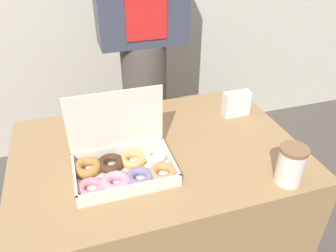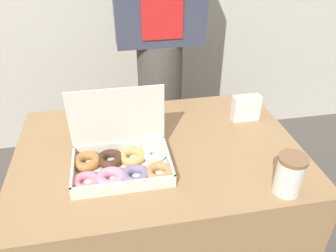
# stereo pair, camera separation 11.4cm
# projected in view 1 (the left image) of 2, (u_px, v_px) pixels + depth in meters

# --- Properties ---
(table) EXTENTS (1.09, 0.74, 0.74)m
(table) POSITION_uv_depth(u_px,v_px,m) (159.00, 215.00, 1.46)
(table) COLOR #99754C
(table) RESTS_ON ground_plane
(donut_box) EXTENTS (0.37, 0.24, 0.27)m
(donut_box) POSITION_uv_depth(u_px,v_px,m) (123.00, 164.00, 1.12)
(donut_box) COLOR silver
(donut_box) RESTS_ON table
(coffee_cup) EXTENTS (0.09, 0.09, 0.14)m
(coffee_cup) POSITION_uv_depth(u_px,v_px,m) (291.00, 165.00, 1.07)
(coffee_cup) COLOR silver
(coffee_cup) RESTS_ON table
(napkin_holder) EXTENTS (0.12, 0.05, 0.11)m
(napkin_holder) POSITION_uv_depth(u_px,v_px,m) (236.00, 104.00, 1.44)
(napkin_holder) COLOR silver
(napkin_holder) RESTS_ON table
(person_customer) EXTENTS (0.45, 0.25, 1.77)m
(person_customer) POSITION_uv_depth(u_px,v_px,m) (142.00, 35.00, 1.71)
(person_customer) COLOR #4C4742
(person_customer) RESTS_ON ground_plane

